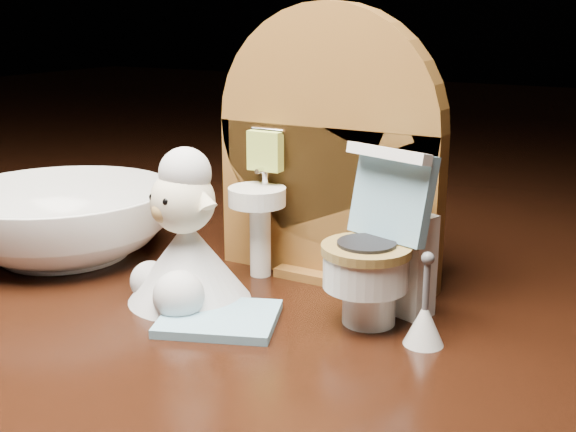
% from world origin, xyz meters
% --- Properties ---
extents(backdrop_panel, '(0.13, 0.05, 0.15)m').
position_xyz_m(backdrop_panel, '(-0.00, 0.06, 0.07)').
color(backdrop_panel, brown).
rests_on(backdrop_panel, ground).
extents(toy_toilet, '(0.05, 0.06, 0.09)m').
position_xyz_m(toy_toilet, '(0.05, 0.02, 0.03)').
color(toy_toilet, white).
rests_on(toy_toilet, ground).
extents(bath_mat, '(0.07, 0.06, 0.00)m').
position_xyz_m(bath_mat, '(-0.02, -0.02, 0.00)').
color(bath_mat, '#7CB2CB').
rests_on(bath_mat, ground).
extents(toilet_brush, '(0.02, 0.02, 0.04)m').
position_xyz_m(toilet_brush, '(0.08, 0.01, 0.01)').
color(toilet_brush, white).
rests_on(toilet_brush, ground).
extents(plush_lamb, '(0.06, 0.07, 0.08)m').
position_xyz_m(plush_lamb, '(-0.05, -0.00, 0.03)').
color(plush_lamb, silver).
rests_on(plush_lamb, ground).
extents(ceramic_bowl, '(0.14, 0.14, 0.04)m').
position_xyz_m(ceramic_bowl, '(-0.16, 0.02, 0.02)').
color(ceramic_bowl, white).
rests_on(ceramic_bowl, ground).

